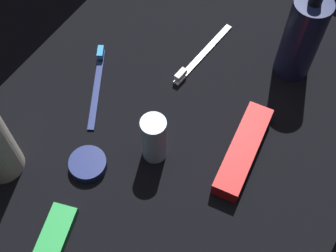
{
  "coord_description": "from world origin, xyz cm",
  "views": [
    {
      "loc": [
        -33.44,
        -21.25,
        70.12
      ],
      "look_at": [
        0.0,
        0.0,
        3.0
      ],
      "focal_mm": 49.26,
      "sensor_mm": 36.0,
      "label": 1
    }
  ],
  "objects_px": {
    "deodorant_stick": "(156,140)",
    "snack_bar_green": "(54,238)",
    "lotion_bottle": "(302,38)",
    "toothpaste_box_red": "(243,151)",
    "toothbrush_navy": "(97,82)",
    "cream_tin_left": "(88,164)",
    "toothbrush_white": "(200,56)"
  },
  "relations": [
    {
      "from": "toothbrush_navy",
      "to": "toothbrush_white",
      "type": "xyz_separation_m",
      "value": [
        0.16,
        -0.13,
        0.0
      ]
    },
    {
      "from": "toothpaste_box_red",
      "to": "cream_tin_left",
      "type": "distance_m",
      "value": 0.26
    },
    {
      "from": "toothpaste_box_red",
      "to": "snack_bar_green",
      "type": "bearing_deg",
      "value": 141.1
    },
    {
      "from": "deodorant_stick",
      "to": "toothbrush_navy",
      "type": "bearing_deg",
      "value": 69.91
    },
    {
      "from": "deodorant_stick",
      "to": "toothbrush_navy",
      "type": "height_order",
      "value": "deodorant_stick"
    },
    {
      "from": "toothbrush_white",
      "to": "toothbrush_navy",
      "type": "bearing_deg",
      "value": 140.04
    },
    {
      "from": "toothbrush_navy",
      "to": "cream_tin_left",
      "type": "bearing_deg",
      "value": -148.16
    },
    {
      "from": "toothbrush_white",
      "to": "snack_bar_green",
      "type": "xyz_separation_m",
      "value": [
        -0.43,
        0.01,
        0.0
      ]
    },
    {
      "from": "deodorant_stick",
      "to": "toothbrush_white",
      "type": "relative_size",
      "value": 0.55
    },
    {
      "from": "toothpaste_box_red",
      "to": "cream_tin_left",
      "type": "height_order",
      "value": "toothpaste_box_red"
    },
    {
      "from": "snack_bar_green",
      "to": "deodorant_stick",
      "type": "bearing_deg",
      "value": -31.12
    },
    {
      "from": "toothbrush_white",
      "to": "toothpaste_box_red",
      "type": "bearing_deg",
      "value": -130.71
    },
    {
      "from": "cream_tin_left",
      "to": "toothpaste_box_red",
      "type": "bearing_deg",
      "value": -52.82
    },
    {
      "from": "deodorant_stick",
      "to": "toothbrush_white",
      "type": "distance_m",
      "value": 0.23
    },
    {
      "from": "deodorant_stick",
      "to": "toothbrush_white",
      "type": "bearing_deg",
      "value": 11.07
    },
    {
      "from": "toothbrush_navy",
      "to": "snack_bar_green",
      "type": "xyz_separation_m",
      "value": [
        -0.27,
        -0.12,
        0.0
      ]
    },
    {
      "from": "deodorant_stick",
      "to": "toothbrush_white",
      "type": "xyz_separation_m",
      "value": [
        0.22,
        0.04,
        -0.04
      ]
    },
    {
      "from": "deodorant_stick",
      "to": "toothbrush_navy",
      "type": "relative_size",
      "value": 0.62
    },
    {
      "from": "snack_bar_green",
      "to": "toothbrush_navy",
      "type": "bearing_deg",
      "value": 7.01
    },
    {
      "from": "toothbrush_white",
      "to": "snack_bar_green",
      "type": "bearing_deg",
      "value": 178.77
    },
    {
      "from": "toothbrush_navy",
      "to": "snack_bar_green",
      "type": "relative_size",
      "value": 1.55
    },
    {
      "from": "toothpaste_box_red",
      "to": "toothbrush_white",
      "type": "bearing_deg",
      "value": 42.07
    },
    {
      "from": "lotion_bottle",
      "to": "toothpaste_box_red",
      "type": "height_order",
      "value": "lotion_bottle"
    },
    {
      "from": "lotion_bottle",
      "to": "cream_tin_left",
      "type": "bearing_deg",
      "value": 151.8
    },
    {
      "from": "lotion_bottle",
      "to": "cream_tin_left",
      "type": "xyz_separation_m",
      "value": [
        -0.37,
        0.2,
        -0.08
      ]
    },
    {
      "from": "lotion_bottle",
      "to": "toothbrush_white",
      "type": "xyz_separation_m",
      "value": [
        -0.07,
        0.16,
        -0.08
      ]
    },
    {
      "from": "toothpaste_box_red",
      "to": "snack_bar_green",
      "type": "distance_m",
      "value": 0.33
    },
    {
      "from": "deodorant_stick",
      "to": "toothpaste_box_red",
      "type": "relative_size",
      "value": 0.57
    },
    {
      "from": "lotion_bottle",
      "to": "toothpaste_box_red",
      "type": "relative_size",
      "value": 1.12
    },
    {
      "from": "deodorant_stick",
      "to": "snack_bar_green",
      "type": "height_order",
      "value": "deodorant_stick"
    },
    {
      "from": "deodorant_stick",
      "to": "snack_bar_green",
      "type": "distance_m",
      "value": 0.22
    },
    {
      "from": "toothbrush_navy",
      "to": "cream_tin_left",
      "type": "relative_size",
      "value": 2.57
    }
  ]
}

